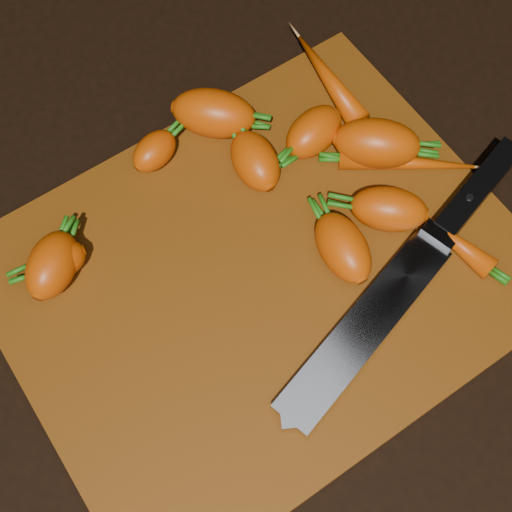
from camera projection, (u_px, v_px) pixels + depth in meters
ground at (262, 278)px, 0.72m from camera, size 2.00×2.00×0.01m
cutting_board at (262, 274)px, 0.71m from camera, size 0.50×0.40×0.01m
carrot_0 at (52, 265)px, 0.68m from camera, size 0.08×0.08×0.05m
carrot_1 at (56, 261)px, 0.69m from camera, size 0.06×0.05×0.04m
carrot_2 at (214, 113)px, 0.75m from camera, size 0.10×0.10×0.05m
carrot_3 at (343, 248)px, 0.69m from camera, size 0.06×0.08×0.05m
carrot_4 at (314, 132)px, 0.75m from camera, size 0.08×0.06×0.05m
carrot_5 at (154, 151)px, 0.74m from camera, size 0.06×0.05×0.04m
carrot_6 at (389, 209)px, 0.71m from camera, size 0.09×0.09×0.05m
carrot_7 at (328, 78)px, 0.79m from camera, size 0.04×0.13×0.03m
carrot_8 at (407, 162)px, 0.75m from camera, size 0.13×0.11×0.02m
carrot_9 at (454, 241)px, 0.71m from camera, size 0.04×0.10×0.02m
carrot_10 at (255, 161)px, 0.73m from camera, size 0.06×0.08×0.05m
carrot_11 at (377, 143)px, 0.74m from camera, size 0.10×0.10×0.05m
knife at (380, 309)px, 0.68m from camera, size 0.37×0.13×0.02m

